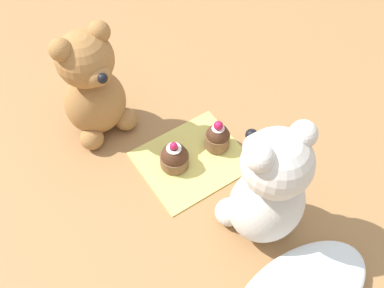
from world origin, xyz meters
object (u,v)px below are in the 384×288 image
Objects in this scene: cupcake_near_cream_bear at (218,138)px; cupcake_near_tan_bear at (174,157)px; teddy_bear_cream at (269,189)px; teddy_bear_tan at (93,87)px.

cupcake_near_cream_bear is 1.09× the size of cupcake_near_tan_bear.
teddy_bear_cream reaches higher than cupcake_near_cream_bear.
teddy_bear_tan is 3.46× the size of cupcake_near_cream_bear.
teddy_bear_cream is at bearing -74.10° from teddy_bear_tan.
cupcake_near_tan_bear is at bearing -71.31° from teddy_bear_cream.
cupcake_near_tan_bear is at bearing -6.73° from cupcake_near_cream_bear.
cupcake_near_cream_bear reaches higher than cupcake_near_tan_bear.
cupcake_near_cream_bear is (-0.04, -0.19, -0.09)m from teddy_bear_cream.
teddy_bear_cream reaches higher than teddy_bear_tan.
teddy_bear_tan is at bearing -68.48° from teddy_bear_cream.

